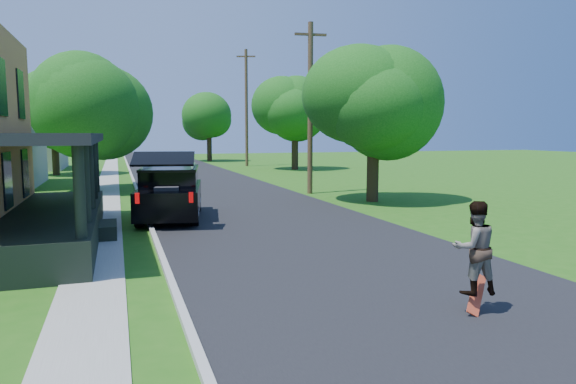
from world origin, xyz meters
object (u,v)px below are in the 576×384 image
object	(u,v)px
black_suv	(171,192)
skateboarder	(474,248)
tree_right_near	(373,100)
utility_pole_near	(310,106)

from	to	relation	value
black_suv	skateboarder	xyz separation A→B (m)	(3.94, -11.90, 0.20)
skateboarder	tree_right_near	world-z (taller)	tree_right_near
black_suv	utility_pole_near	xyz separation A→B (m)	(7.70, 5.84, 3.53)
black_suv	utility_pole_near	bearing A→B (deg)	47.22
utility_pole_near	skateboarder	bearing A→B (deg)	-94.84
skateboarder	utility_pole_near	distance (m)	18.44
skateboarder	tree_right_near	xyz separation A→B (m)	(5.33, 13.91, 3.46)
tree_right_near	skateboarder	bearing A→B (deg)	-110.95
skateboarder	utility_pole_near	xyz separation A→B (m)	(3.76, 17.74, 3.34)
utility_pole_near	tree_right_near	bearing A→B (deg)	-60.57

